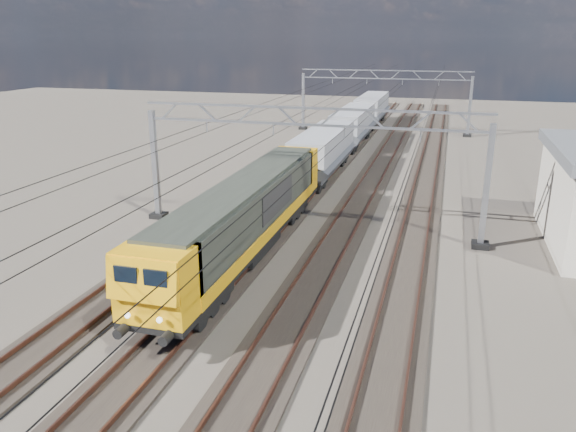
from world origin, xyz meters
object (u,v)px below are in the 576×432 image
(locomotive, at_px, (246,213))
(hopper_wagon_mid, at_px, (353,124))
(catenary_gantry_far, at_px, (384,99))
(hopper_wagon_third, at_px, (372,107))
(catenary_gantry_mid, at_px, (308,165))
(hopper_wagon_lead, at_px, (323,149))

(locomotive, bearing_deg, hopper_wagon_mid, 90.00)
(catenary_gantry_far, bearing_deg, locomotive, -92.82)
(hopper_wagon_mid, distance_m, hopper_wagon_third, 14.20)
(catenary_gantry_mid, height_order, catenary_gantry_far, same)
(hopper_wagon_mid, bearing_deg, hopper_wagon_third, 90.00)
(locomotive, distance_m, hopper_wagon_third, 46.10)
(catenary_gantry_far, relative_size, hopper_wagon_mid, 1.53)
(catenary_gantry_mid, xyz_separation_m, catenary_gantry_far, (0.00, 36.00, 0.00))
(hopper_wagon_lead, bearing_deg, catenary_gantry_mid, -81.31)
(hopper_wagon_mid, bearing_deg, hopper_wagon_lead, -90.00)
(hopper_wagon_mid, xyz_separation_m, hopper_wagon_third, (0.00, 14.20, 0.00))
(catenary_gantry_far, relative_size, locomotive, 0.94)
(locomotive, relative_size, hopper_wagon_lead, 1.62)
(hopper_wagon_lead, relative_size, hopper_wagon_mid, 1.00)
(locomotive, height_order, hopper_wagon_lead, locomotive)
(hopper_wagon_mid, height_order, hopper_wagon_third, same)
(catenary_gantry_far, height_order, hopper_wagon_lead, catenary_gantry_far)
(catenary_gantry_far, relative_size, hopper_wagon_lead, 1.53)
(hopper_wagon_lead, xyz_separation_m, hopper_wagon_mid, (0.00, 14.20, 0.00))
(catenary_gantry_mid, distance_m, catenary_gantry_far, 36.00)
(locomotive, xyz_separation_m, hopper_wagon_lead, (-0.00, 17.70, -0.09))
(catenary_gantry_mid, xyz_separation_m, hopper_wagon_lead, (-2.00, 13.09, -1.67))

